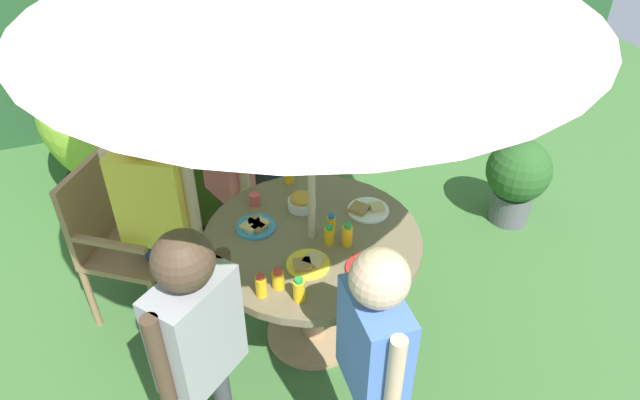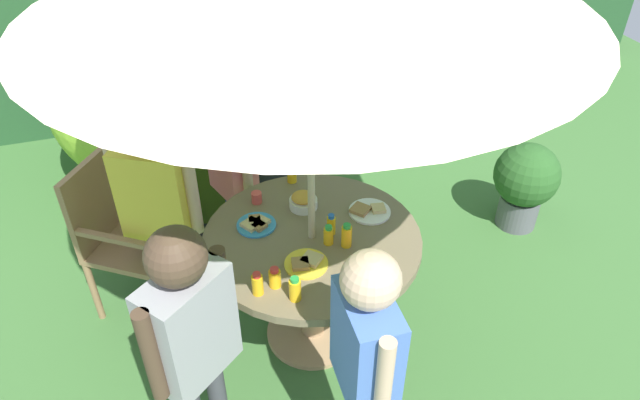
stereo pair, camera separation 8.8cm
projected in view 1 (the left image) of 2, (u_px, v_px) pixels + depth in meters
The scene contains 22 objects.
ground_plane at pixel (313, 334), 3.36m from camera, with size 10.00×10.00×0.02m, color #3D6B33.
garden_table at pixel (312, 259), 3.01m from camera, with size 1.11×1.11×0.74m.
wooden_chair at pixel (119, 230), 3.25m from camera, with size 0.67×0.68×0.97m.
dome_tent at pixel (165, 100), 4.23m from camera, with size 1.90×1.90×1.37m.
potted_plant at pixel (517, 177), 3.99m from camera, with size 0.44×0.44×0.64m.
child_in_pink_shirt at pixel (227, 162), 3.39m from camera, with size 0.27×0.40×1.22m.
child_in_yellow_shirt at pixel (154, 198), 2.93m from camera, with size 0.42×0.35×1.38m.
child_in_grey_shirt at pixel (197, 331), 2.26m from camera, with size 0.40×0.37×1.36m.
child_in_blue_shirt at pixel (374, 345), 2.24m from camera, with size 0.22×0.44×1.31m.
snack_bowl at pixel (302, 202), 3.08m from camera, with size 0.15×0.15×0.08m.
plate_front_edge at pixel (256, 226), 2.96m from camera, with size 0.20×0.20×0.03m.
plate_back_edge at pixel (369, 268), 2.72m from camera, with size 0.22×0.22×0.03m.
plate_center_back at pixel (368, 210), 3.07m from camera, with size 0.22×0.22×0.03m.
plate_near_right at pixel (308, 263), 2.74m from camera, with size 0.21×0.21×0.03m.
juice_bottle_near_left at pixel (289, 174), 3.26m from camera, with size 0.05×0.05×0.12m.
juice_bottle_far_left at pixel (261, 286), 2.56m from camera, with size 0.05×0.05×0.12m.
juice_bottle_far_right at pixel (278, 279), 2.61m from camera, with size 0.06×0.06×0.11m.
juice_bottle_center_front at pixel (331, 225), 2.90m from camera, with size 0.05×0.05×0.12m.
juice_bottle_mid_left at pixel (329, 235), 2.85m from camera, with size 0.05×0.05×0.11m.
juice_bottle_mid_right at pixel (347, 235), 2.83m from camera, with size 0.05×0.05×0.13m.
juice_bottle_spot_a at pixel (299, 290), 2.54m from camera, with size 0.05×0.05×0.13m.
cup_near at pixel (255, 199), 3.11m from camera, with size 0.06×0.06×0.06m, color #E04C47.
Camera 1 is at (-0.73, -2.10, 2.64)m, focal length 32.50 mm.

